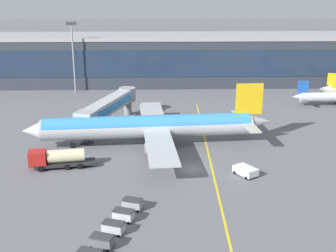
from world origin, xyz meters
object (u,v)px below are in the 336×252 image
at_px(baggage_cart_3, 123,215).
at_px(fuel_tanker, 58,158).
at_px(pushback_tug, 246,171).
at_px(baggage_cart_1, 102,241).
at_px(baggage_cart_2, 113,227).
at_px(main_airliner, 149,126).
at_px(baggage_cart_4, 133,204).

bearing_deg(baggage_cart_3, fuel_tanker, 124.82).
xyz_separation_m(pushback_tug, baggage_cart_1, (-20.81, -19.70, -0.07)).
relative_size(baggage_cart_1, baggage_cart_2, 1.00).
distance_m(pushback_tug, baggage_cart_2, 25.86).
height_order(baggage_cart_2, baggage_cart_3, same).
distance_m(main_airliner, baggage_cart_3, 28.50).
height_order(main_airliner, pushback_tug, main_airliner).
distance_m(fuel_tanker, baggage_cart_4, 19.71).
bearing_deg(main_airliner, pushback_tug, -42.75).
xyz_separation_m(baggage_cart_1, baggage_cart_3, (2.07, 6.06, 0.00)).
distance_m(baggage_cart_2, baggage_cart_3, 3.20).
bearing_deg(baggage_cart_3, baggage_cart_1, -108.83).
bearing_deg(baggage_cart_1, baggage_cart_4, 71.17).
bearing_deg(main_airliner, baggage_cart_4, -94.52).
bearing_deg(baggage_cart_3, pushback_tug, 36.05).
height_order(fuel_tanker, baggage_cart_4, fuel_tanker).
bearing_deg(baggage_cart_1, pushback_tug, 43.43).
bearing_deg(baggage_cart_4, baggage_cart_2, -108.83).
height_order(baggage_cart_3, baggage_cart_4, same).
xyz_separation_m(pushback_tug, baggage_cart_4, (-17.71, -10.61, -0.07)).
xyz_separation_m(main_airliner, pushback_tug, (15.72, -14.53, -2.99)).
height_order(pushback_tug, baggage_cart_2, baggage_cart_2).
height_order(baggage_cart_1, baggage_cart_4, same).
height_order(pushback_tug, baggage_cart_3, baggage_cart_3).
bearing_deg(baggage_cart_4, baggage_cart_1, -108.83).
distance_m(fuel_tanker, baggage_cart_2, 23.47).
bearing_deg(baggage_cart_2, main_airliner, 82.60).
height_order(pushback_tug, baggage_cart_1, baggage_cart_1).
bearing_deg(main_airliner, baggage_cart_1, -98.45).
bearing_deg(fuel_tanker, baggage_cart_3, -55.18).
bearing_deg(baggage_cart_2, baggage_cart_4, 71.17).
bearing_deg(pushback_tug, baggage_cart_1, -136.57).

